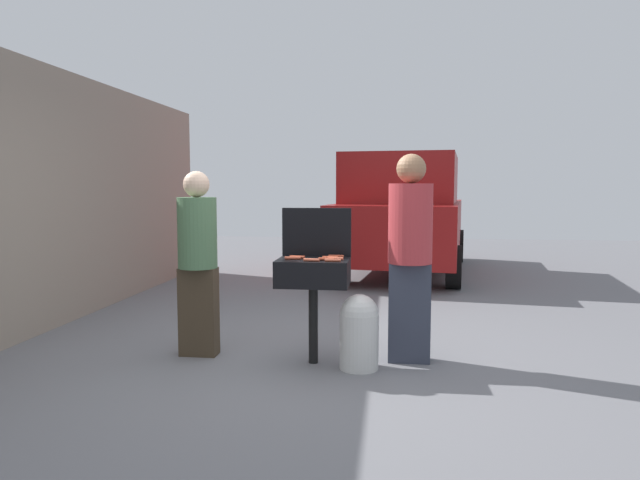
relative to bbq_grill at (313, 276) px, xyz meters
name	(u,v)px	position (x,y,z in m)	size (l,w,h in m)	color
ground_plane	(288,360)	(-0.23, 0.03, -0.74)	(24.00, 24.00, 0.00)	slate
house_wall_side	(50,198)	(-2.98, 1.03, 0.63)	(0.24, 8.00, 2.74)	gray
bbq_grill	(313,276)	(0.00, 0.00, 0.00)	(0.60, 0.44, 0.89)	black
grill_lid_open	(317,232)	(0.00, 0.22, 0.35)	(0.60, 0.05, 0.42)	black
hot_dog_0	(326,259)	(0.12, -0.08, 0.15)	(0.03, 0.03, 0.13)	#AD4228
hot_dog_1	(311,260)	(0.01, -0.15, 0.15)	(0.03, 0.03, 0.13)	#C6593D
hot_dog_2	(333,260)	(0.18, -0.15, 0.15)	(0.03, 0.03, 0.13)	#C6593D
hot_dog_3	(297,257)	(-0.14, 0.02, 0.15)	(0.03, 0.03, 0.13)	#AD4228
hot_dog_4	(330,258)	(0.14, 0.01, 0.15)	(0.03, 0.03, 0.13)	#AD4228
hot_dog_5	(335,259)	(0.19, -0.04, 0.15)	(0.03, 0.03, 0.13)	#C6593D
hot_dog_6	(293,258)	(-0.17, -0.05, 0.15)	(0.03, 0.03, 0.13)	#B74C33
hot_dog_7	(336,256)	(0.18, 0.12, 0.15)	(0.03, 0.03, 0.13)	#AD4228
propane_tank	(359,330)	(0.39, -0.11, -0.42)	(0.32, 0.32, 0.62)	silver
person_left	(198,256)	(-1.04, 0.10, 0.14)	(0.34, 0.34, 1.62)	#3F3323
person_right	(410,250)	(0.80, 0.15, 0.21)	(0.37, 0.37, 1.76)	#333847
parked_minivan	(404,213)	(0.85, 5.37, 0.28)	(2.48, 4.60, 2.02)	maroon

